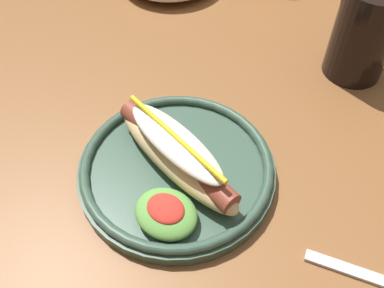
# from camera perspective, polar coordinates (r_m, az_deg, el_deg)

# --- Properties ---
(dining_table) EXTENTS (1.32, 1.05, 0.74)m
(dining_table) POSITION_cam_1_polar(r_m,az_deg,el_deg) (0.69, 11.21, 1.18)
(dining_table) COLOR brown
(dining_table) RESTS_ON ground_plane
(hot_dog_plate) EXTENTS (0.24, 0.24, 0.08)m
(hot_dog_plate) POSITION_cam_1_polar(r_m,az_deg,el_deg) (0.50, -2.15, -2.98)
(hot_dog_plate) COLOR #334C3D
(hot_dog_plate) RESTS_ON dining_table
(fork) EXTENTS (0.12, 0.05, 0.00)m
(fork) POSITION_cam_1_polar(r_m,az_deg,el_deg) (0.49, 23.19, -16.20)
(fork) COLOR silver
(fork) RESTS_ON dining_table
(soda_cup) EXTENTS (0.09, 0.09, 0.14)m
(soda_cup) POSITION_cam_1_polar(r_m,az_deg,el_deg) (0.66, 22.05, 13.62)
(soda_cup) COLOR black
(soda_cup) RESTS_ON dining_table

